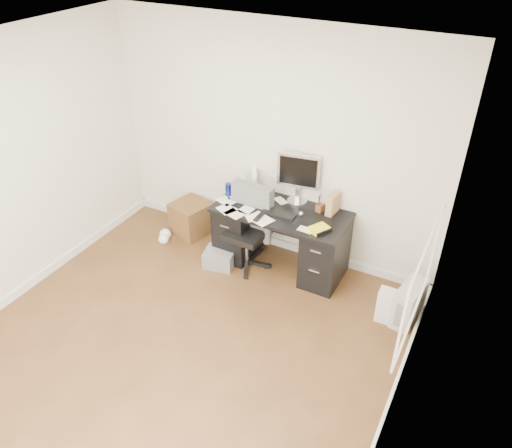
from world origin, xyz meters
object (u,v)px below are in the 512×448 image
at_px(desk, 280,237).
at_px(pc_tower, 409,303).
at_px(lcd_monitor, 298,179).
at_px(wicker_basket, 191,218).
at_px(keyboard, 279,213).
at_px(office_chair, 246,229).

relative_size(desk, pc_tower, 3.43).
xyz_separation_m(lcd_monitor, pc_tower, (1.48, -0.48, -0.83)).
distance_m(pc_tower, wicker_basket, 2.88).
relative_size(lcd_monitor, keyboard, 1.60).
relative_size(office_chair, pc_tower, 2.26).
height_order(office_chair, pc_tower, office_chair).
distance_m(desk, keyboard, 0.37).
distance_m(lcd_monitor, office_chair, 0.83).
distance_m(desk, pc_tower, 1.58).
bearing_deg(pc_tower, office_chair, -171.75).
xyz_separation_m(office_chair, pc_tower, (1.91, -0.05, -0.28)).
height_order(keyboard, wicker_basket, keyboard).
bearing_deg(lcd_monitor, pc_tower, -27.34).
height_order(keyboard, pc_tower, keyboard).
height_order(desk, keyboard, keyboard).
height_order(keyboard, office_chair, office_chair).
height_order(lcd_monitor, keyboard, lcd_monitor).
distance_m(office_chair, pc_tower, 1.93).
height_order(lcd_monitor, office_chair, lcd_monitor).
bearing_deg(office_chair, desk, 27.22).
bearing_deg(lcd_monitor, office_chair, -144.30).
relative_size(keyboard, office_chair, 0.38).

